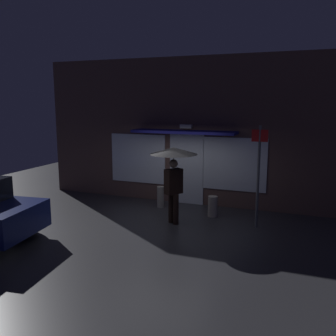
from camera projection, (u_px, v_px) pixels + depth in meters
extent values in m
plane|color=#2D2D33|center=(160.00, 224.00, 9.78)|extent=(18.00, 18.00, 0.00)
cube|color=brown|center=(189.00, 132.00, 11.53)|extent=(9.85, 0.30, 4.55)
cube|color=white|center=(187.00, 169.00, 11.58)|extent=(1.10, 0.04, 2.20)
cube|color=white|center=(138.00, 158.00, 12.14)|extent=(1.92, 0.04, 1.60)
cube|color=white|center=(234.00, 164.00, 11.00)|extent=(1.92, 0.04, 1.60)
cube|color=white|center=(186.00, 126.00, 11.27)|extent=(0.36, 0.16, 0.12)
cube|color=navy|center=(183.00, 132.00, 11.07)|extent=(3.20, 0.70, 0.08)
cylinder|color=black|center=(171.00, 208.00, 9.84)|extent=(0.15, 0.15, 0.81)
cylinder|color=black|center=(176.00, 209.00, 9.68)|extent=(0.15, 0.15, 0.81)
cube|color=black|center=(174.00, 181.00, 9.63)|extent=(0.44, 0.52, 0.66)
cube|color=silver|center=(178.00, 181.00, 9.65)|extent=(0.09, 0.13, 0.53)
cube|color=#721966|center=(178.00, 182.00, 9.66)|extent=(0.05, 0.06, 0.42)
sphere|color=tan|center=(174.00, 164.00, 9.55)|extent=(0.22, 0.22, 0.22)
cylinder|color=slate|center=(174.00, 164.00, 9.55)|extent=(0.02, 0.02, 0.86)
cone|color=black|center=(174.00, 151.00, 9.49)|extent=(1.24, 1.24, 0.18)
cylinder|color=black|center=(27.00, 220.00, 9.07)|extent=(0.66, 0.30, 0.64)
cylinder|color=#595B60|center=(258.00, 177.00, 9.29)|extent=(0.07, 0.07, 2.62)
cube|color=red|center=(260.00, 136.00, 9.08)|extent=(0.40, 0.02, 0.30)
cylinder|color=#9E998E|center=(160.00, 197.00, 11.25)|extent=(0.21, 0.21, 0.65)
cylinder|color=#B2A899|center=(213.00, 206.00, 10.36)|extent=(0.27, 0.27, 0.58)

